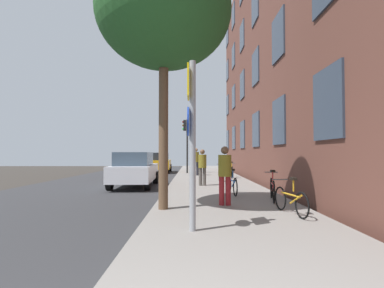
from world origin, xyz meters
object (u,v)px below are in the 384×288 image
object	(u,v)px
bicycle_3	(220,174)
bicycle_4	(232,171)
sign_post	(192,132)
traffic_light	(186,136)
bicycle_2	(232,184)
bicycle_0	(291,200)
car_1	(159,162)
pedestrian_0	(225,171)
bicycle_1	(273,189)
tree_near	(164,12)
pedestrian_1	(203,165)
pedestrian_2	(196,160)
car_0	(135,169)

from	to	relation	value
bicycle_3	bicycle_4	xyz separation A→B (m)	(0.90, 2.10, -0.01)
sign_post	traffic_light	world-z (taller)	traffic_light
bicycle_2	sign_post	bearing A→B (deg)	-105.99
bicycle_0	bicycle_3	world-z (taller)	bicycle_3
bicycle_3	car_1	bearing A→B (deg)	115.76
bicycle_0	pedestrian_0	bearing A→B (deg)	138.38
bicycle_1	car_1	world-z (taller)	car_1
bicycle_4	pedestrian_0	world-z (taller)	pedestrian_0
bicycle_4	car_1	size ratio (longest dim) A/B	0.42
pedestrian_0	bicycle_0	bearing A→B (deg)	-41.62
sign_post	car_1	xyz separation A→B (m)	(-2.70, 18.80, -1.15)
traffic_light	bicycle_2	world-z (taller)	traffic_light
tree_near	pedestrian_0	world-z (taller)	tree_near
bicycle_0	bicycle_2	size ratio (longest dim) A/B	0.97
pedestrian_0	pedestrian_1	world-z (taller)	pedestrian_0
bicycle_4	pedestrian_2	world-z (taller)	pedestrian_2
bicycle_0	bicycle_3	size ratio (longest dim) A/B	1.00
bicycle_4	car_0	xyz separation A→B (m)	(-5.07, -3.78, 0.35)
tree_near	car_0	world-z (taller)	tree_near
traffic_light	bicycle_3	distance (m)	7.07
sign_post	bicycle_2	distance (m)	5.47
sign_post	pedestrian_1	bearing A→B (deg)	86.51
tree_near	bicycle_2	size ratio (longest dim) A/B	3.98
traffic_light	bicycle_2	size ratio (longest dim) A/B	2.33
pedestrian_0	car_0	distance (m)	6.70
bicycle_1	pedestrian_0	distance (m)	1.84
traffic_light	bicycle_4	xyz separation A→B (m)	(2.83, -4.29, -2.33)
bicycle_1	pedestrian_0	bearing A→B (deg)	-152.83
car_1	tree_near	bearing A→B (deg)	-83.28
bicycle_2	pedestrian_1	world-z (taller)	pedestrian_1
pedestrian_0	tree_near	bearing A→B (deg)	-160.55
bicycle_0	pedestrian_2	size ratio (longest dim) A/B	0.91
sign_post	pedestrian_2	xyz separation A→B (m)	(0.27, 14.23, -0.84)
tree_near	traffic_light	bearing A→B (deg)	88.78
bicycle_0	bicycle_2	world-z (taller)	bicycle_2
bicycle_3	bicycle_0	bearing A→B (deg)	-84.09
pedestrian_1	bicycle_3	bearing A→B (deg)	65.17
car_0	bicycle_1	bearing A→B (deg)	-43.04
traffic_light	car_0	xyz separation A→B (m)	(-2.24, -8.08, -1.99)
bicycle_1	pedestrian_1	distance (m)	4.82
traffic_light	pedestrian_0	world-z (taller)	traffic_light
tree_near	car_1	world-z (taller)	tree_near
bicycle_4	pedestrian_1	xyz separation A→B (m)	(-1.91, -4.27, 0.56)
pedestrian_2	car_0	size ratio (longest dim) A/B	0.40
traffic_light	bicycle_4	size ratio (longest dim) A/B	2.41
bicycle_1	bicycle_0	bearing A→B (deg)	-93.38
pedestrian_0	bicycle_2	bearing A→B (deg)	77.31
sign_post	bicycle_4	distance (m)	12.55
traffic_light	bicycle_0	distance (m)	15.43
pedestrian_0	pedestrian_1	bearing A→B (deg)	95.07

